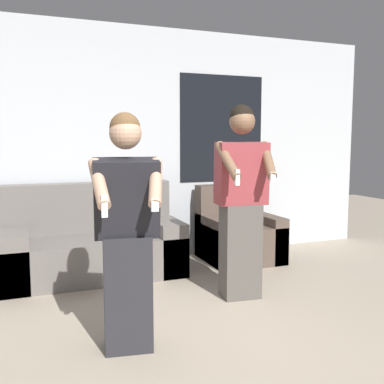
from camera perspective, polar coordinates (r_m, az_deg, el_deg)
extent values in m
plane|color=tan|center=(2.87, 5.77, -22.79)|extent=(14.00, 14.00, 0.00)
cube|color=silver|center=(5.25, -8.74, 5.90)|extent=(6.49, 0.06, 2.70)
cube|color=black|center=(5.62, 3.80, 8.04)|extent=(1.10, 0.01, 1.30)
cube|color=slate|center=(4.81, -12.44, -8.00)|extent=(1.81, 0.86, 0.42)
cube|color=slate|center=(5.03, -13.16, -1.87)|extent=(1.81, 0.22, 0.53)
cube|color=slate|center=(4.74, -21.74, -7.66)|extent=(0.28, 0.86, 0.56)
cube|color=slate|center=(4.97, -3.63, -6.57)|extent=(0.28, 0.86, 0.56)
cube|color=brown|center=(5.34, 6.09, -6.35)|extent=(0.82, 0.81, 0.43)
cube|color=brown|center=(5.53, 4.68, -1.31)|extent=(0.82, 0.20, 0.44)
cube|color=brown|center=(5.19, 2.94, -6.13)|extent=(0.18, 0.81, 0.53)
cube|color=brown|center=(5.48, 9.09, -5.52)|extent=(0.18, 0.81, 0.53)
cube|color=#28282D|center=(3.12, -8.16, -12.47)|extent=(0.35, 0.29, 0.78)
cube|color=black|center=(2.95, -8.34, -0.72)|extent=(0.46, 0.35, 0.53)
sphere|color=tan|center=(2.92, -8.46, 7.39)|extent=(0.21, 0.21, 0.21)
sphere|color=brown|center=(2.93, -8.52, 8.10)|extent=(0.20, 0.20, 0.20)
cylinder|color=tan|center=(2.79, -11.71, 1.09)|extent=(0.08, 0.35, 0.30)
cube|color=white|center=(2.65, -11.05, -1.77)|extent=(0.04, 0.04, 0.13)
cylinder|color=tan|center=(2.81, -4.64, 1.25)|extent=(0.19, 0.36, 0.30)
cube|color=white|center=(2.67, -4.75, -1.61)|extent=(0.05, 0.04, 0.08)
cube|color=#56514C|center=(4.07, 6.15, -7.42)|extent=(0.35, 0.28, 0.85)
cube|color=#99383D|center=(3.96, 6.30, 2.37)|extent=(0.46, 0.28, 0.55)
sphere|color=brown|center=(3.95, 6.39, 8.90)|extent=(0.22, 0.22, 0.22)
sphere|color=black|center=(3.96, 6.33, 9.46)|extent=(0.21, 0.21, 0.21)
cylinder|color=brown|center=(3.75, 4.56, 4.01)|extent=(0.10, 0.36, 0.32)
cube|color=white|center=(3.63, 5.75, 1.86)|extent=(0.04, 0.04, 0.13)
cylinder|color=brown|center=(3.88, 9.63, 4.03)|extent=(0.18, 0.36, 0.32)
cube|color=white|center=(3.75, 10.16, 1.94)|extent=(0.05, 0.04, 0.08)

